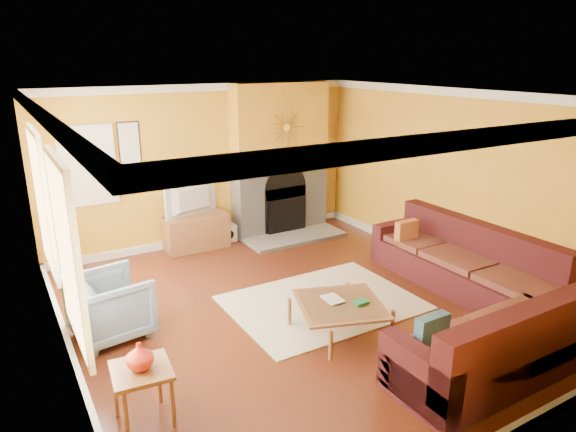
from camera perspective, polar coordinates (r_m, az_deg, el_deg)
floor at (r=6.79m, az=1.01°, el=-10.20°), size 5.50×6.00×0.02m
ceiling at (r=6.04m, az=1.15°, el=13.34°), size 5.50×6.00×0.02m
wall_back at (r=8.91m, az=-9.18°, el=5.60°), size 5.50×0.02×2.70m
wall_front at (r=4.20m, az=23.44°, el=-9.29°), size 5.50×0.02×2.70m
wall_left at (r=5.44m, az=-24.57°, el=-3.42°), size 0.02×6.00×2.70m
wall_right at (r=8.03m, az=18.12°, el=3.67°), size 0.02×6.00×2.70m
baseboard at (r=6.76m, az=1.01°, el=-9.67°), size 5.50×6.00×0.12m
crown_molding at (r=6.04m, az=1.15°, el=12.68°), size 5.50×6.00×0.12m
window_left_near at (r=6.64m, az=-25.75°, el=1.37°), size 0.06×1.22×1.72m
window_left_far at (r=4.83m, az=-23.46°, el=-3.91°), size 0.06×1.22×1.72m
window_back at (r=8.33m, az=-21.37°, el=5.22°), size 0.82×0.06×1.22m
wall_art at (r=8.46m, az=-17.08°, el=6.16°), size 0.34×0.04×1.14m
fireplace at (r=9.29m, az=-0.90°, el=6.30°), size 1.80×0.40×2.70m
mantel at (r=9.11m, az=-0.14°, el=5.44°), size 1.92×0.22×0.08m
hearth at (r=9.19m, az=0.84°, el=-2.38°), size 1.80×0.70×0.06m
sunburst at (r=9.00m, az=-0.18°, el=9.81°), size 0.70×0.04×0.70m
rug at (r=6.91m, az=3.85°, el=-9.57°), size 2.40×1.80×0.02m
sectional_sofa at (r=6.65m, az=15.06°, el=-7.06°), size 2.94×3.46×0.90m
coffee_table at (r=6.19m, az=5.77°, el=-11.11°), size 1.23×1.23×0.38m
media_console at (r=8.81m, az=-10.16°, el=-1.75°), size 1.06×0.48×0.58m
tv at (r=8.64m, az=-10.36°, el=1.88°), size 1.00×0.41×0.58m
subwoofer at (r=9.14m, az=-6.91°, el=-1.81°), size 0.30×0.30×0.30m
armchair at (r=6.35m, az=-19.10°, el=-9.39°), size 0.93×0.91×0.76m
side_table at (r=4.95m, az=-15.76°, el=-18.65°), size 0.55×0.55×0.55m
vase at (r=4.73m, az=-16.17°, el=-14.70°), size 0.27×0.27×0.25m
book at (r=6.09m, az=4.18°, el=-9.42°), size 0.21×0.28×0.03m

